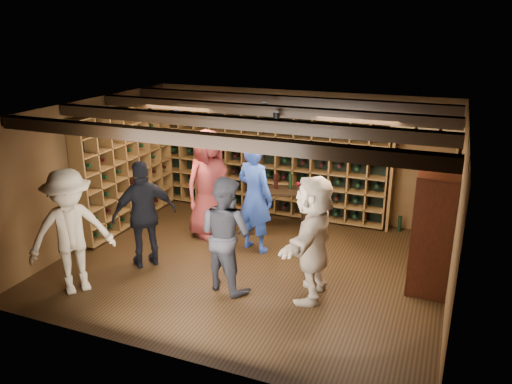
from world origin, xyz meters
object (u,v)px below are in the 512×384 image
at_px(display_cabinet, 431,237).
at_px(guest_khaki, 71,232).
at_px(man_grey_suit, 225,234).
at_px(man_blue_shirt, 255,197).
at_px(guest_woman_black, 145,214).
at_px(guest_beige, 313,238).
at_px(tasting_table, 278,194).
at_px(guest_red_floral, 208,183).

distance_m(display_cabinet, guest_khaki, 5.09).
bearing_deg(man_grey_suit, display_cabinet, -143.39).
relative_size(man_blue_shirt, guest_woman_black, 1.10).
height_order(guest_beige, tasting_table, guest_beige).
height_order(guest_woman_black, guest_beige, guest_beige).
bearing_deg(guest_beige, guest_khaki, -73.16).
bearing_deg(display_cabinet, man_grey_suit, -160.50).
distance_m(guest_woman_black, tasting_table, 2.60).
height_order(guest_red_floral, guest_beige, guest_red_floral).
distance_m(man_blue_shirt, guest_red_floral, 1.05).
bearing_deg(man_blue_shirt, guest_beige, 156.62).
xyz_separation_m(man_blue_shirt, guest_red_floral, (-1.01, 0.28, 0.03)).
distance_m(guest_red_floral, guest_khaki, 2.69).
bearing_deg(guest_beige, display_cabinet, 114.23).
bearing_deg(guest_beige, man_blue_shirt, -133.10).
bearing_deg(guest_beige, tasting_table, -151.45).
xyz_separation_m(guest_beige, tasting_table, (-1.25, 2.10, -0.19)).
height_order(display_cabinet, guest_woman_black, display_cabinet).
bearing_deg(tasting_table, man_grey_suit, -112.30).
bearing_deg(tasting_table, guest_beige, -81.93).
bearing_deg(guest_woman_black, display_cabinet, 142.41).
relative_size(display_cabinet, guest_beige, 0.97).
relative_size(man_blue_shirt, guest_beige, 1.06).
height_order(man_grey_suit, tasting_table, man_grey_suit).
bearing_deg(display_cabinet, tasting_table, 154.04).
xyz_separation_m(man_blue_shirt, guest_beige, (1.33, -1.16, -0.05)).
height_order(man_blue_shirt, guest_woman_black, man_blue_shirt).
bearing_deg(guest_red_floral, guest_woman_black, -169.99).
xyz_separation_m(man_blue_shirt, man_grey_suit, (0.10, -1.38, -0.10)).
distance_m(man_blue_shirt, man_grey_suit, 1.38).
distance_m(display_cabinet, guest_red_floral, 3.93).
xyz_separation_m(man_blue_shirt, guest_khaki, (-1.89, -2.27, -0.04)).
height_order(guest_woman_black, guest_khaki, guest_khaki).
bearing_deg(tasting_table, guest_khaki, -144.28).
relative_size(guest_red_floral, guest_beige, 1.09).
xyz_separation_m(guest_woman_black, guest_khaki, (-0.50, -1.08, 0.05)).
distance_m(display_cabinet, guest_beige, 1.69).
bearing_deg(guest_red_floral, man_grey_suit, -121.58).
distance_m(guest_woman_black, guest_khaki, 1.19).
bearing_deg(tasting_table, man_blue_shirt, -117.93).
bearing_deg(man_grey_suit, man_blue_shirt, -68.72).
relative_size(man_grey_suit, guest_beige, 0.94).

